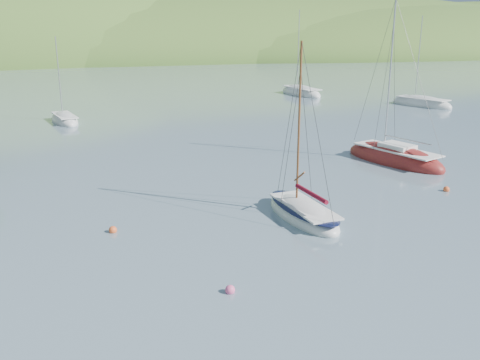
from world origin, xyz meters
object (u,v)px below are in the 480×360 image
object	(u,v)px
sloop_red	(394,159)
distant_sloop_a	(65,121)
distant_sloop_b	(301,93)
distant_sloop_d	(421,104)
daysailer_white	(303,213)

from	to	relation	value
sloop_red	distant_sloop_a	size ratio (longest dim) A/B	1.34
distant_sloop_a	distant_sloop_b	distance (m)	35.95
sloop_red	distant_sloop_b	bearing A→B (deg)	59.14
distant_sloop_d	distant_sloop_b	bearing A→B (deg)	103.75
distant_sloop_d	sloop_red	bearing A→B (deg)	-150.54
sloop_red	distant_sloop_d	bearing A→B (deg)	33.40
daysailer_white	distant_sloop_d	xyz separation A→B (m)	(30.41, 33.85, -0.03)
distant_sloop_a	distant_sloop_d	bearing A→B (deg)	-14.01
distant_sloop_b	distant_sloop_d	world-z (taller)	distant_sloop_b
distant_sloop_a	distant_sloop_d	size ratio (longest dim) A/B	0.80
sloop_red	distant_sloop_d	world-z (taller)	sloop_red
sloop_red	distant_sloop_b	xyz separation A→B (m)	(8.30, 39.00, -0.02)
sloop_red	distant_sloop_b	distance (m)	39.88
sloop_red	distant_sloop_b	size ratio (longest dim) A/B	0.99
distant_sloop_a	distant_sloop_b	size ratio (longest dim) A/B	0.74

